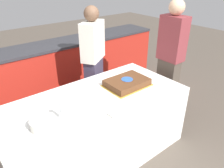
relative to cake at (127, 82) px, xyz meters
name	(u,v)px	position (x,y,z in m)	size (l,w,h in m)	color
ground_plane	(97,152)	(-0.46, -0.01, -0.79)	(14.00, 14.00, 0.00)	brown
back_counter	(40,75)	(-0.46, 1.54, -0.33)	(4.40, 0.58, 0.92)	#A82319
dining_table	(96,127)	(-0.46, -0.01, -0.42)	(1.99, 0.96, 0.75)	white
cake	(127,82)	(0.00, 0.00, 0.00)	(0.51, 0.38, 0.08)	gold
plate_stack	(44,124)	(-1.07, -0.13, 0.00)	(0.22, 0.22, 0.09)	white
wine_glass	(62,108)	(-0.89, -0.14, 0.09)	(0.06, 0.06, 0.18)	white
side_plate_near_cake	(113,74)	(0.07, 0.34, -0.04)	(0.21, 0.21, 0.00)	white
utensil_pile	(117,113)	(-0.45, -0.36, -0.03)	(0.17, 0.09, 0.02)	white
person_cutting_cake	(94,64)	(0.00, 0.69, 0.02)	(0.43, 0.38, 1.57)	#383347
person_seated_right	(170,62)	(0.75, -0.01, 0.07)	(0.20, 0.32, 1.66)	#4C4238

